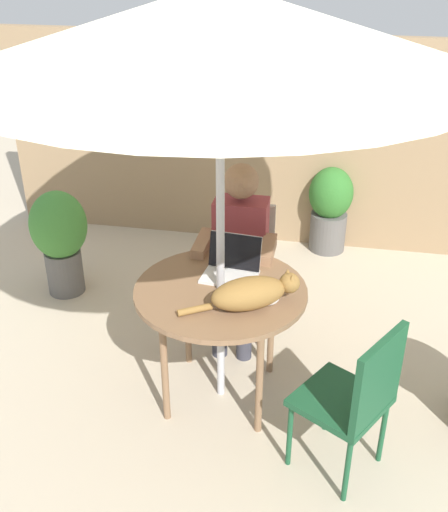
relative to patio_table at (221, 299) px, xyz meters
name	(u,v)px	position (x,y,z in m)	size (l,w,h in m)	color
ground_plane	(221,393)	(0.00, 0.00, -0.67)	(14.00, 14.00, 0.00)	#BCAD93
fence_back	(269,143)	(0.00, 2.11, 0.21)	(4.57, 0.08, 1.76)	#937756
patio_table	(221,299)	(0.00, 0.00, 0.00)	(0.95, 0.95, 0.74)	brown
patio_umbrella	(220,26)	(0.00, 0.00, 1.42)	(2.41, 2.41, 2.28)	#B7B7BC
chair_occupied	(242,259)	(0.00, 0.75, -0.16)	(0.40, 0.40, 0.88)	#B2A899
chair_empty	(357,394)	(0.76, -0.46, -0.16)	(0.55, 0.55, 0.88)	#194C2D
person_seated	(239,247)	(0.00, 0.60, 0.01)	(0.48, 0.48, 1.22)	maroon
laptop	(232,264)	(0.03, 0.18, 0.13)	(0.33, 0.28, 0.21)	silver
cat	(253,293)	(0.20, -0.14, 0.15)	(0.60, 0.36, 0.17)	olive
potted_plant_near_fence	(330,207)	(0.54, 2.00, -0.27)	(0.37, 0.37, 0.74)	#595654
potted_plant_corner	(60,235)	(-1.39, 0.92, -0.20)	(0.42, 0.42, 0.82)	#595654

